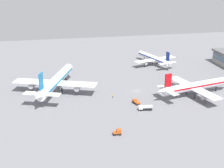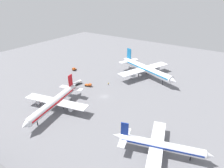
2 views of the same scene
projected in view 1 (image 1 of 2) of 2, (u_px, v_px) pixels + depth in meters
name	position (u px, v px, depth m)	size (l,w,h in m)	color
ground	(137.00, 91.00, 175.31)	(288.00, 288.00, 0.00)	slate
airplane_at_gate	(195.00, 86.00, 167.42)	(37.23, 45.69, 14.06)	white
airplane_taxiing	(56.00, 81.00, 172.08)	(52.94, 43.66, 16.79)	white
airplane_distant	(154.00, 58.00, 221.14)	(37.95, 31.10, 11.82)	white
pushback_tractor	(136.00, 102.00, 158.66)	(4.77, 3.26, 1.90)	black
fuel_truck	(145.00, 107.00, 151.32)	(2.83, 6.49, 2.50)	black
baggage_tug	(118.00, 132.00, 129.32)	(2.41, 3.33, 2.30)	black
ground_crew_worker	(113.00, 96.00, 165.82)	(0.54, 0.54, 1.67)	#1E2338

